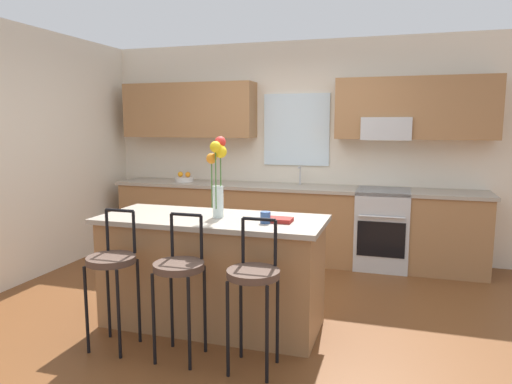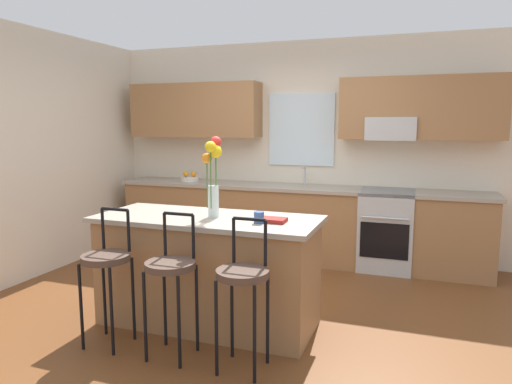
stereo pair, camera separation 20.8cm
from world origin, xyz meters
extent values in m
plane|color=brown|center=(0.00, 0.00, 0.00)|extent=(14.00, 14.00, 0.00)
cube|color=beige|center=(-2.56, 0.30, 1.35)|extent=(0.12, 4.60, 2.70)
cube|color=beige|center=(0.00, 2.06, 1.35)|extent=(5.60, 0.12, 2.70)
cube|color=#996B42|center=(-1.41, 1.83, 1.85)|extent=(1.78, 0.34, 0.70)
cube|color=#996B42|center=(1.41, 1.83, 1.85)|extent=(1.78, 0.34, 0.70)
cube|color=silver|center=(0.00, 1.99, 1.60)|extent=(0.84, 0.03, 0.90)
cube|color=#B7BABC|center=(1.11, 1.80, 1.62)|extent=(0.56, 0.36, 0.26)
cube|color=#996B42|center=(0.00, 1.70, 0.44)|extent=(4.50, 0.60, 0.88)
cube|color=#9E9384|center=(0.00, 1.70, 0.90)|extent=(4.56, 0.64, 0.04)
cube|color=#B7BABC|center=(0.08, 1.70, 0.85)|extent=(0.54, 0.38, 0.11)
cylinder|color=#B7BABC|center=(0.08, 1.86, 1.03)|extent=(0.02, 0.02, 0.22)
cylinder|color=#B7BABC|center=(0.08, 1.80, 1.14)|extent=(0.02, 0.12, 0.02)
cube|color=#B7BABC|center=(1.11, 1.68, 0.46)|extent=(0.60, 0.60, 0.92)
cube|color=black|center=(1.11, 1.38, 0.40)|extent=(0.52, 0.02, 0.40)
cylinder|color=#B7BABC|center=(1.11, 1.35, 0.66)|extent=(0.50, 0.02, 0.02)
cube|color=#996B42|center=(-0.19, -0.39, 0.44)|extent=(1.78, 0.70, 0.88)
cube|color=#9E9384|center=(-0.19, -0.39, 0.90)|extent=(1.86, 0.78, 0.04)
cylinder|color=black|center=(-0.87, -1.13, 0.33)|extent=(0.02, 0.02, 0.66)
cylinder|color=black|center=(-0.60, -1.13, 0.33)|extent=(0.02, 0.02, 0.66)
cylinder|color=black|center=(-0.87, -0.86, 0.33)|extent=(0.02, 0.02, 0.66)
cylinder|color=black|center=(-0.60, -0.86, 0.33)|extent=(0.02, 0.02, 0.66)
cylinder|color=#4C382D|center=(-0.74, -1.00, 0.69)|extent=(0.36, 0.36, 0.05)
cylinder|color=black|center=(-0.86, -0.86, 0.87)|extent=(0.02, 0.02, 0.32)
cylinder|color=black|center=(-0.62, -0.86, 0.87)|extent=(0.02, 0.02, 0.32)
cylinder|color=black|center=(-0.74, -0.86, 1.03)|extent=(0.23, 0.02, 0.02)
cylinder|color=black|center=(-0.32, -1.13, 0.33)|extent=(0.02, 0.02, 0.66)
cylinder|color=black|center=(-0.05, -1.13, 0.33)|extent=(0.02, 0.02, 0.66)
cylinder|color=black|center=(-0.32, -0.86, 0.33)|extent=(0.02, 0.02, 0.66)
cylinder|color=black|center=(-0.05, -0.86, 0.33)|extent=(0.02, 0.02, 0.66)
cylinder|color=#4C382D|center=(-0.19, -1.00, 0.69)|extent=(0.36, 0.36, 0.05)
cylinder|color=black|center=(-0.31, -0.86, 0.87)|extent=(0.02, 0.02, 0.32)
cylinder|color=black|center=(-0.07, -0.86, 0.87)|extent=(0.02, 0.02, 0.32)
cylinder|color=black|center=(-0.19, -0.86, 1.03)|extent=(0.23, 0.02, 0.02)
cylinder|color=black|center=(0.23, -1.13, 0.33)|extent=(0.02, 0.02, 0.66)
cylinder|color=black|center=(0.50, -1.13, 0.33)|extent=(0.02, 0.02, 0.66)
cylinder|color=black|center=(0.23, -0.86, 0.33)|extent=(0.02, 0.02, 0.66)
cylinder|color=black|center=(0.50, -0.86, 0.33)|extent=(0.02, 0.02, 0.66)
cylinder|color=#4C382D|center=(0.36, -1.00, 0.69)|extent=(0.36, 0.36, 0.05)
cylinder|color=black|center=(0.24, -0.86, 0.87)|extent=(0.02, 0.02, 0.32)
cylinder|color=black|center=(0.48, -0.86, 0.87)|extent=(0.02, 0.02, 0.32)
cylinder|color=black|center=(0.36, -0.86, 1.03)|extent=(0.23, 0.02, 0.02)
cylinder|color=silver|center=(-0.13, -0.38, 1.05)|extent=(0.09, 0.09, 0.26)
cylinder|color=#3D722D|center=(-0.11, -0.38, 1.23)|extent=(0.01, 0.01, 0.46)
sphere|color=yellow|center=(-0.11, -0.38, 1.46)|extent=(0.10, 0.10, 0.10)
cylinder|color=#3D722D|center=(-0.12, -0.34, 1.27)|extent=(0.01, 0.01, 0.53)
sphere|color=red|center=(-0.12, -0.34, 1.53)|extent=(0.09, 0.09, 0.09)
cylinder|color=#3D722D|center=(-0.18, -0.40, 1.20)|extent=(0.01, 0.01, 0.40)
sphere|color=orange|center=(-0.18, -0.40, 1.40)|extent=(0.09, 0.09, 0.09)
cylinder|color=#3D722D|center=(-0.13, -0.43, 1.25)|extent=(0.01, 0.01, 0.50)
sphere|color=yellow|center=(-0.13, -0.43, 1.50)|extent=(0.09, 0.09, 0.09)
cylinder|color=#33518C|center=(0.30, -0.48, 0.97)|extent=(0.08, 0.08, 0.09)
cube|color=maroon|center=(0.39, -0.41, 0.94)|extent=(0.20, 0.15, 0.03)
cylinder|color=silver|center=(-1.44, 1.70, 0.95)|extent=(0.24, 0.24, 0.06)
sphere|color=orange|center=(-1.39, 1.70, 1.01)|extent=(0.07, 0.07, 0.07)
sphere|color=orange|center=(-1.49, 1.70, 1.01)|extent=(0.07, 0.07, 0.07)
camera|label=1|loc=(1.26, -3.87, 1.68)|focal=32.77mm
camera|label=2|loc=(1.46, -3.80, 1.68)|focal=32.77mm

